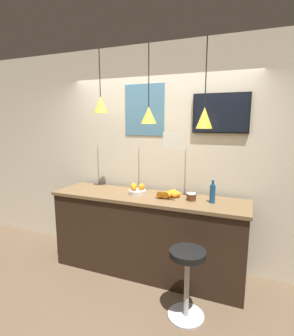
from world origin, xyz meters
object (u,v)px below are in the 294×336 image
object	(u,v)px
fruit_bowl	(137,190)
spread_jar	(191,197)
juice_bottle	(213,193)
mounted_tv	(221,113)
bar_stool	(187,272)

from	to	relation	value
fruit_bowl	spread_jar	bearing A→B (deg)	-0.09
juice_bottle	mounted_tv	distance (m)	0.96
fruit_bowl	spread_jar	distance (m)	0.69
bar_stool	juice_bottle	size ratio (longest dim) A/B	2.71
fruit_bowl	mounted_tv	world-z (taller)	mounted_tv
bar_stool	mounted_tv	xyz separation A→B (m)	(0.13, 0.97, 1.53)
bar_stool	spread_jar	world-z (taller)	spread_jar
fruit_bowl	bar_stool	bearing A→B (deg)	-37.76
bar_stool	fruit_bowl	xyz separation A→B (m)	(-0.81, 0.63, 0.58)
spread_jar	juice_bottle	bearing A→B (deg)	0.00
bar_stool	mounted_tv	world-z (taller)	mounted_tv
juice_bottle	spread_jar	size ratio (longest dim) A/B	2.37
juice_bottle	bar_stool	bearing A→B (deg)	-101.25
fruit_bowl	spread_jar	world-z (taller)	fruit_bowl
bar_stool	spread_jar	size ratio (longest dim) A/B	6.42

